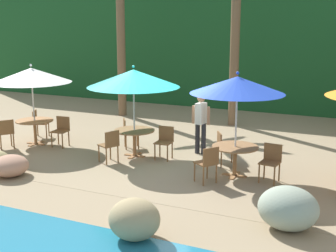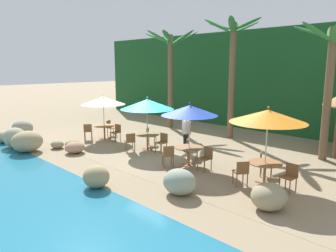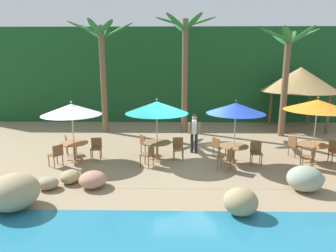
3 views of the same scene
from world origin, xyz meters
The scene contains 21 objects.
ground_plane centered at (0.00, 0.00, 0.00)m, with size 120.00×120.00×0.00m, color #937F60.
terrace_deck centered at (0.00, 0.00, 0.00)m, with size 18.00×5.20×0.01m.
foliage_backdrop centered at (0.00, 9.00, 3.00)m, with size 28.00×2.40×6.00m.
umbrella_white centered at (-4.41, 0.03, 2.08)m, with size 2.31×2.31×2.40m.
dining_table_white centered at (-4.41, 0.03, 0.61)m, with size 1.10×1.10×0.74m.
chair_white_seaward centered at (-3.58, 0.21, 0.51)m, with size 0.46×0.47×0.87m.
chair_white_inland centered at (-4.88, 0.75, 0.51)m, with size 0.57×0.57×0.87m.
chair_white_left centered at (-4.83, -0.71, 0.51)m, with size 0.59×0.59×0.87m.
umbrella_teal centered at (-1.11, 0.18, 2.14)m, with size 2.47×2.47×2.48m.
dining_table_teal centered at (-1.11, 0.18, 0.61)m, with size 1.10×1.10×0.74m.
chair_teal_seaward centered at (-0.27, 0.33, 0.51)m, with size 0.45×0.46×0.87m.
chair_teal_inland centered at (-1.67, 0.83, 0.51)m, with size 0.59×0.59×0.87m.
chair_teal_left centered at (-1.39, -0.63, 0.51)m, with size 0.56×0.56×0.87m.
umbrella_blue centered at (1.85, -0.28, 2.19)m, with size 2.19×2.19×2.50m.
dining_table_blue centered at (1.85, -0.28, 0.61)m, with size 1.10×1.10×0.74m.
chair_blue_seaward centered at (2.71, -0.28, 0.51)m, with size 0.46×0.47×0.87m.
chair_blue_inland centered at (1.34, 0.40, 0.51)m, with size 0.58×0.58×0.87m.
chair_blue_left centered at (1.45, -1.04, 0.51)m, with size 0.59×0.59×0.87m.
palm_tree_nearest centered at (-4.26, 4.95, 4.14)m, with size 3.36×3.45×5.98m.
palm_tree_second centered at (0.14, 5.09, 4.19)m, with size 3.23×3.02×6.28m.
waiter_in_white centered at (0.43, 1.16, 0.99)m, with size 0.52×0.36×1.70m.
Camera 1 is at (4.84, -10.52, 3.63)m, focal length 49.60 mm.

